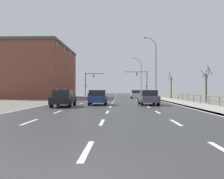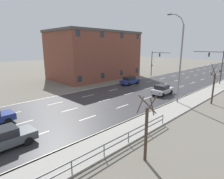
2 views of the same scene
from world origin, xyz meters
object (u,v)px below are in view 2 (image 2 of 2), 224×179
(traffic_signal_left, at_px, (155,60))
(car_far_left, at_px, (5,138))
(brick_building, at_px, (95,55))
(traffic_signal_right, at_px, (216,62))
(street_lamp_midground, at_px, (180,60))
(car_distant, at_px, (130,80))
(car_mid_centre, at_px, (162,90))

(traffic_signal_left, bearing_deg, car_far_left, -73.52)
(traffic_signal_left, height_order, brick_building, brick_building)
(traffic_signal_right, bearing_deg, street_lamp_midground, -87.92)
(car_distant, height_order, car_far_left, same)
(traffic_signal_right, distance_m, car_mid_centre, 15.63)
(car_distant, distance_m, car_far_left, 25.66)
(street_lamp_midground, height_order, traffic_signal_right, street_lamp_midground)
(car_distant, xyz_separation_m, brick_building, (-11.52, 0.80, 4.55))
(street_lamp_midground, relative_size, traffic_signal_right, 1.75)
(car_far_left, bearing_deg, traffic_signal_right, 83.83)
(street_lamp_midground, xyz_separation_m, car_mid_centre, (-3.48, 2.30, -4.77))
(traffic_signal_right, bearing_deg, traffic_signal_left, -179.91)
(street_lamp_midground, distance_m, car_mid_centre, 6.33)
(traffic_signal_left, bearing_deg, brick_building, -127.46)
(street_lamp_midground, distance_m, brick_building, 24.13)
(brick_building, bearing_deg, traffic_signal_right, 27.20)
(car_mid_centre, bearing_deg, traffic_signal_left, 125.04)
(traffic_signal_left, distance_m, brick_building, 14.84)
(car_far_left, xyz_separation_m, brick_building, (-19.87, 25.06, 4.55))
(car_distant, bearing_deg, car_far_left, -69.86)
(traffic_signal_right, bearing_deg, car_mid_centre, -100.78)
(car_distant, relative_size, car_mid_centre, 1.00)
(car_distant, relative_size, car_far_left, 1.00)
(car_far_left, bearing_deg, street_lamp_midground, 77.99)
(traffic_signal_left, relative_size, car_distant, 1.47)
(car_mid_centre, bearing_deg, street_lamp_midground, -34.88)
(street_lamp_midground, xyz_separation_m, traffic_signal_right, (-0.63, 17.26, -1.27))
(car_far_left, relative_size, brick_building, 0.21)
(car_mid_centre, xyz_separation_m, brick_building, (-20.02, 3.21, 4.55))
(car_distant, distance_m, car_mid_centre, 8.84)
(traffic_signal_left, bearing_deg, car_mid_centre, -53.56)
(street_lamp_midground, bearing_deg, car_mid_centre, 146.52)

